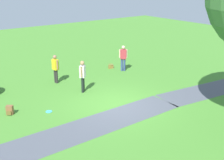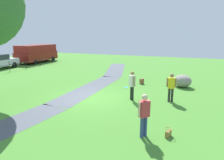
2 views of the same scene
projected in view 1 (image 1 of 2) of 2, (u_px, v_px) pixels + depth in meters
ground_plane at (118, 104)px, 13.63m from camera, size 48.00×48.00×0.00m
footpath_segment_near at (223, 86)px, 15.84m from camera, size 8.15×2.67×0.01m
footpath_segment_mid at (96, 125)px, 11.72m from camera, size 8.00×1.69×0.01m
woman_with_handbag at (123, 56)px, 18.20m from camera, size 0.43×0.41×1.62m
man_near_boulder at (83, 74)px, 14.79m from camera, size 0.43×0.42×1.66m
passerby_on_path at (55, 67)px, 16.10m from camera, size 0.27×0.52×1.59m
handbag_on_grass at (111, 66)px, 18.91m from camera, size 0.34×0.34×0.31m
spare_backpack_on_lawn at (10, 110)px, 12.56m from camera, size 0.35×0.35×0.40m
frisbee_on_grass at (49, 112)px, 12.86m from camera, size 0.28×0.28×0.02m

